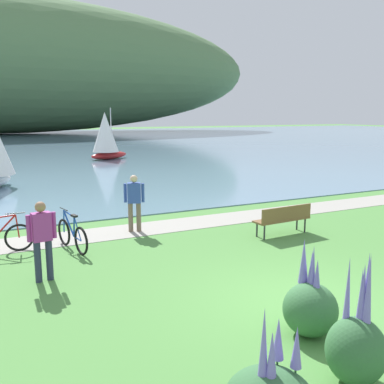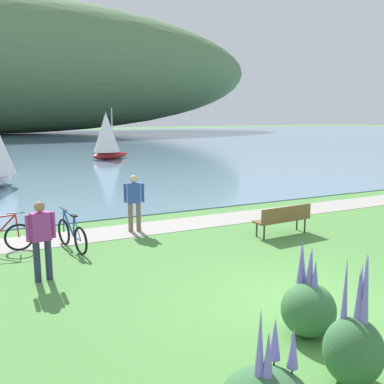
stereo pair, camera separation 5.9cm
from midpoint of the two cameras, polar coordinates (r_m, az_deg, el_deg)
name	(u,v)px [view 2 (the right image)]	position (r m, az deg, el deg)	size (l,w,h in m)	color
ground_plane	(302,303)	(8.61, 14.42, -13.96)	(200.00, 200.00, 0.00)	#518E42
bay_water	(31,143)	(54.16, -20.42, 6.01)	(180.00, 80.00, 0.04)	#6B8EA8
shoreline_path	(170,226)	(13.70, -2.73, -4.44)	(60.00, 1.50, 0.01)	#A39E93
park_bench_near_camera	(283,218)	(12.80, 12.06, -3.33)	(1.83, 0.59, 0.88)	brown
bicycle_leaning_near_bench	(72,235)	(11.66, -15.39, -5.44)	(0.46, 1.74, 1.01)	black
person_at_shoreline	(134,200)	(12.92, -7.49, -0.99)	(0.57, 0.35, 1.71)	#72604C
person_on_the_grass	(41,236)	(9.58, -19.05, -5.48)	(0.60, 0.27, 1.71)	#282D47
echium_bush_closest_to_camera	(354,346)	(6.33, 20.79, -18.40)	(0.78, 0.78, 1.78)	#386B3D
echium_bush_beside_closest	(308,306)	(7.34, 15.27, -14.31)	(0.87, 0.87, 1.55)	#386B3D
sailboat_mid_bay	(107,135)	(33.45, -11.09, 7.34)	(3.39, 2.57, 3.87)	#B22323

